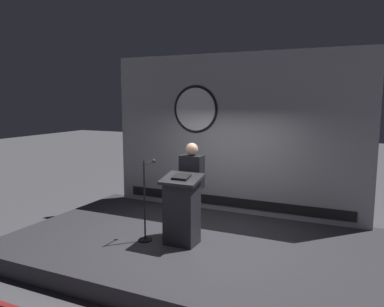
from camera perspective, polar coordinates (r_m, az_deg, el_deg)
ground_plane at (r=6.87m, az=0.63°, el=-15.07°), size 40.00×40.00×0.00m
stage_platform at (r=6.81m, az=0.63°, el=-13.92°), size 6.40×4.00×0.30m
banner_display at (r=8.07m, az=6.02°, el=2.86°), size 5.54×0.12×3.35m
podium at (r=6.40m, az=-1.54°, el=-8.46°), size 0.64×0.50×1.19m
speaker_person at (r=6.77m, az=-0.02°, el=-5.22°), size 0.40×0.26×1.65m
microphone_stand at (r=6.64m, az=-6.87°, el=-8.83°), size 0.24×0.47×1.39m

